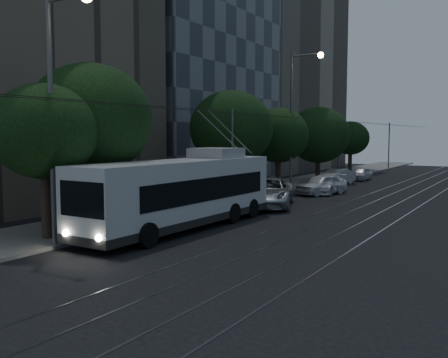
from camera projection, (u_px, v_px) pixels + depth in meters
The scene contains 20 objects.
ground at pixel (219, 246), 19.79m from camera, with size 120.00×120.00×0.00m, color black.
sidewalk at pixel (271, 188), 40.67m from camera, with size 5.00×90.00×0.15m, color slate.
tram_rails at pixel (398, 197), 35.46m from camera, with size 4.52×90.00×0.02m.
overhead_wires at pixel (301, 147), 39.06m from camera, with size 2.23×90.00×6.00m.
building_glass_mid at pixel (172, 40), 47.20m from camera, with size 14.40×18.40×26.80m.
building_tan_far at pixel (268, 33), 63.83m from camera, with size 14.40×22.40×34.80m.
trolleybus at pixel (184, 192), 23.29m from camera, with size 2.80×12.57×5.63m.
pickup_silver at pixel (267, 192), 30.74m from camera, with size 2.93×6.35×1.76m, color #B6BBBF.
car_white_a at pixel (321, 184), 36.90m from camera, with size 1.77×4.41×1.50m, color white.
car_white_b at pixel (326, 184), 37.69m from camera, with size 1.96×4.83×1.40m, color silver.
car_white_c at pixel (336, 177), 44.40m from camera, with size 1.46×4.18×1.38m, color silver.
car_white_d at pixel (361, 174), 48.59m from camera, with size 1.49×3.70×1.26m, color silver.
tree_0 at pixel (44, 132), 20.23m from camera, with size 4.32×4.32×6.48m.
tree_1 at pixel (90, 120), 22.99m from camera, with size 5.73×5.73×7.69m.
tree_2 at pixel (231, 128), 33.82m from camera, with size 5.69×5.69×7.42m.
tree_3 at pixel (278, 135), 39.02m from camera, with size 4.78×4.78×6.54m.
tree_4 at pixel (318, 135), 46.52m from camera, with size 5.79×5.79×7.01m.
tree_5 at pixel (350, 138), 56.29m from camera, with size 4.19×4.19×5.96m.
streetlamp_near at pixel (58, 95), 18.75m from camera, with size 2.37×0.44×9.76m.
streetlamp_far at pixel (297, 108), 37.55m from camera, with size 2.57×0.44×10.74m.
Camera 1 is at (10.36, -16.49, 4.37)m, focal length 40.00 mm.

